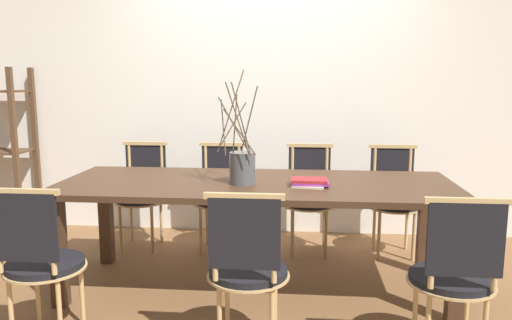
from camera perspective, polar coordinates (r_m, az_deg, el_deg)
The scene contains 12 objects.
ground_plane at distance 3.58m, azimuth -0.00°, elevation -14.39°, with size 16.00×16.00×0.00m, color brown.
wall_rear at distance 4.64m, azimuth 1.56°, elevation 11.27°, with size 12.00×0.06×3.20m.
dining_table at distance 3.37m, azimuth -0.00°, elevation -3.99°, with size 2.64×0.99×0.75m.
chair_near_leftend at distance 2.98m, azimuth -23.45°, elevation -10.26°, with size 0.44×0.44×0.89m.
chair_near_left at distance 2.64m, azimuth -1.00°, elevation -11.93°, with size 0.44×0.44×0.89m.
chair_near_center at distance 2.74m, azimuth 21.71°, elevation -11.83°, with size 0.44×0.44×0.89m.
chair_far_leftend at distance 4.41m, azimuth -12.89°, elevation -3.48°, with size 0.44×0.44×0.89m.
chair_far_left at distance 4.25m, azimuth -4.11°, elevation -3.75°, with size 0.44×0.44×0.89m.
chair_far_center at distance 4.20m, azimuth 6.10°, elevation -3.95°, with size 0.44×0.44×0.89m.
chair_far_right at distance 4.27m, azimuth 15.46°, elevation -4.02°, with size 0.44×0.44×0.89m.
vase_centerpiece at distance 3.28m, azimuth -1.60°, elevation -0.71°, with size 0.28×0.33×0.75m.
book_stack at distance 3.24m, azimuth 6.14°, elevation -2.56°, with size 0.24×0.19×0.05m.
Camera 1 is at (0.30, -3.27, 1.44)m, focal length 35.00 mm.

